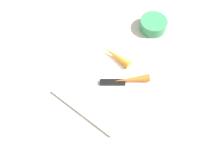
{
  "coord_description": "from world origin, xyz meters",
  "views": [
    {
      "loc": [
        0.28,
        0.21,
        0.66
      ],
      "look_at": [
        0.0,
        0.0,
        0.01
      ],
      "focal_mm": 32.61,
      "sensor_mm": 36.0,
      "label": 1
    }
  ],
  "objects_px": {
    "small_bowl": "(153,24)",
    "knife": "(109,82)",
    "carrot_short": "(132,79)",
    "cutting_board": "(112,75)",
    "carrot_long": "(116,56)"
  },
  "relations": [
    {
      "from": "carrot_long",
      "to": "knife",
      "type": "bearing_deg",
      "value": 115.8
    },
    {
      "from": "knife",
      "to": "small_bowl",
      "type": "distance_m",
      "value": 0.32
    },
    {
      "from": "small_bowl",
      "to": "carrot_short",
      "type": "bearing_deg",
      "value": 15.52
    },
    {
      "from": "cutting_board",
      "to": "knife",
      "type": "distance_m",
      "value": 0.04
    },
    {
      "from": "cutting_board",
      "to": "carrot_long",
      "type": "height_order",
      "value": "carrot_long"
    },
    {
      "from": "knife",
      "to": "carrot_long",
      "type": "bearing_deg",
      "value": -104.01
    },
    {
      "from": "cutting_board",
      "to": "knife",
      "type": "relative_size",
      "value": 2.08
    },
    {
      "from": "carrot_long",
      "to": "small_bowl",
      "type": "relative_size",
      "value": 1.13
    },
    {
      "from": "knife",
      "to": "carrot_short",
      "type": "distance_m",
      "value": 0.08
    },
    {
      "from": "small_bowl",
      "to": "knife",
      "type": "bearing_deg",
      "value": 2.4
    },
    {
      "from": "knife",
      "to": "carrot_long",
      "type": "height_order",
      "value": "carrot_long"
    },
    {
      "from": "small_bowl",
      "to": "carrot_long",
      "type": "bearing_deg",
      "value": -7.25
    },
    {
      "from": "cutting_board",
      "to": "small_bowl",
      "type": "distance_m",
      "value": 0.29
    },
    {
      "from": "carrot_long",
      "to": "carrot_short",
      "type": "height_order",
      "value": "carrot_long"
    },
    {
      "from": "cutting_board",
      "to": "carrot_short",
      "type": "xyz_separation_m",
      "value": [
        -0.02,
        0.07,
        0.02
      ]
    }
  ]
}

